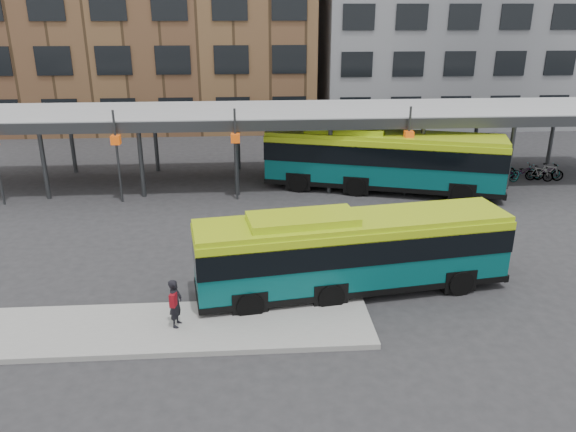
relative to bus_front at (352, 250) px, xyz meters
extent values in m
plane|color=#28282B|center=(-1.22, 0.74, -1.59)|extent=(120.00, 120.00, 0.00)
cube|color=gray|center=(-6.72, -2.26, -1.50)|extent=(14.00, 3.00, 0.18)
cube|color=#999B9E|center=(-1.22, 13.74, 2.41)|extent=(40.00, 6.00, 0.35)
cube|color=#383A3D|center=(-1.22, 10.74, 2.26)|extent=(40.00, 0.15, 0.55)
cylinder|color=#383A3D|center=(-14.22, 11.24, 0.31)|extent=(0.24, 0.24, 3.80)
cylinder|color=#383A3D|center=(-14.22, 16.24, 0.31)|extent=(0.24, 0.24, 3.80)
cylinder|color=#383A3D|center=(-9.22, 11.24, 0.31)|extent=(0.24, 0.24, 3.80)
cylinder|color=#383A3D|center=(-9.22, 16.24, 0.31)|extent=(0.24, 0.24, 3.80)
cylinder|color=#383A3D|center=(-4.22, 11.24, 0.31)|extent=(0.24, 0.24, 3.80)
cylinder|color=#383A3D|center=(-4.22, 16.24, 0.31)|extent=(0.24, 0.24, 3.80)
cylinder|color=#383A3D|center=(0.78, 11.24, 0.31)|extent=(0.24, 0.24, 3.80)
cylinder|color=#383A3D|center=(0.78, 16.24, 0.31)|extent=(0.24, 0.24, 3.80)
cylinder|color=#383A3D|center=(5.78, 11.24, 0.31)|extent=(0.24, 0.24, 3.80)
cylinder|color=#383A3D|center=(5.78, 16.24, 0.31)|extent=(0.24, 0.24, 3.80)
cylinder|color=#383A3D|center=(10.78, 11.24, 0.31)|extent=(0.24, 0.24, 3.80)
cylinder|color=#383A3D|center=(10.78, 16.24, 0.31)|extent=(0.24, 0.24, 3.80)
cylinder|color=#383A3D|center=(15.78, 16.24, 0.31)|extent=(0.24, 0.24, 3.80)
cylinder|color=#383A3D|center=(-10.22, 10.44, 0.81)|extent=(0.12, 0.12, 4.80)
cube|color=#D44C0C|center=(-10.22, 10.44, 1.71)|extent=(0.45, 0.45, 0.45)
cylinder|color=#383A3D|center=(-4.22, 10.44, 0.81)|extent=(0.12, 0.12, 4.80)
cube|color=#D44C0C|center=(-4.22, 10.44, 1.71)|extent=(0.45, 0.45, 0.45)
cylinder|color=#383A3D|center=(4.78, 10.44, 0.81)|extent=(0.12, 0.12, 4.80)
cube|color=#D44C0C|center=(4.78, 10.44, 1.71)|extent=(0.45, 0.45, 0.45)
cube|color=slate|center=(14.78, 32.74, 8.41)|extent=(24.00, 14.00, 20.00)
cube|color=#074D4E|center=(0.04, 0.01, -0.12)|extent=(11.22, 3.88, 2.29)
cube|color=black|center=(0.04, 0.01, 0.34)|extent=(11.27, 3.94, 0.87)
cube|color=#A4C213|center=(0.04, 0.01, 1.12)|extent=(11.21, 3.79, 0.18)
cube|color=#A4C213|center=(-1.77, -0.26, 1.30)|extent=(3.87, 2.17, 0.32)
cube|color=black|center=(0.04, 0.01, -1.16)|extent=(11.28, 3.94, 0.22)
cylinder|color=black|center=(3.84, -0.56, -1.13)|extent=(0.95, 0.41, 0.92)
cylinder|color=black|center=(3.51, 1.65, -1.13)|extent=(0.95, 0.41, 0.92)
cylinder|color=black|center=(-0.88, -1.26, -1.13)|extent=(0.95, 0.41, 0.92)
cylinder|color=black|center=(-1.21, 0.95, -1.13)|extent=(0.95, 0.41, 0.92)
cylinder|color=black|center=(-3.60, -1.66, -1.13)|extent=(0.95, 0.41, 0.92)
cylinder|color=black|center=(-3.93, 0.55, -1.13)|extent=(0.95, 0.41, 0.92)
cube|color=#074D4E|center=(3.72, 11.43, 0.10)|extent=(12.87, 6.16, 2.64)
cube|color=black|center=(3.72, 11.43, 0.63)|extent=(12.94, 6.23, 1.00)
cube|color=#A4C213|center=(3.72, 11.43, 1.52)|extent=(12.84, 6.06, 0.21)
cube|color=#A4C213|center=(1.70, 12.04, 1.73)|extent=(4.58, 3.03, 0.37)
cube|color=black|center=(3.72, 11.43, -1.09)|extent=(12.95, 6.24, 0.25)
cylinder|color=black|center=(7.39, 8.99, -1.06)|extent=(1.10, 0.61, 1.05)
cylinder|color=black|center=(8.13, 11.45, -1.06)|extent=(1.10, 0.61, 1.05)
cylinder|color=black|center=(2.14, 10.56, -1.06)|extent=(1.10, 0.61, 1.05)
cylinder|color=black|center=(2.88, 13.03, -1.06)|extent=(1.10, 0.61, 1.05)
cylinder|color=black|center=(-0.89, 11.47, -1.06)|extent=(1.10, 0.61, 1.05)
cylinder|color=black|center=(-0.15, 13.94, -1.06)|extent=(1.10, 0.61, 1.05)
imported|color=black|center=(-5.91, -2.25, -0.61)|extent=(0.49, 0.65, 1.59)
cube|color=maroon|center=(-5.95, -2.43, -0.40)|extent=(0.23, 0.33, 0.42)
imported|color=slate|center=(9.80, 12.76, -1.14)|extent=(1.71, 0.63, 0.89)
imported|color=slate|center=(10.23, 13.10, -1.08)|extent=(1.76, 0.92, 1.02)
imported|color=slate|center=(11.22, 12.47, -1.17)|extent=(1.64, 0.68, 0.84)
imported|color=slate|center=(11.29, 13.10, -1.06)|extent=(1.78, 0.56, 1.06)
imported|color=slate|center=(12.60, 13.03, -1.14)|extent=(1.78, 1.02, 0.89)
imported|color=slate|center=(13.31, 12.48, -1.13)|extent=(1.59, 0.93, 0.92)
imported|color=slate|center=(14.00, 12.98, -1.15)|extent=(1.69, 0.60, 0.88)
imported|color=slate|center=(13.87, 12.56, -1.07)|extent=(1.77, 0.87, 1.03)
camera|label=1|loc=(-3.47, -17.83, 8.10)|focal=35.00mm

